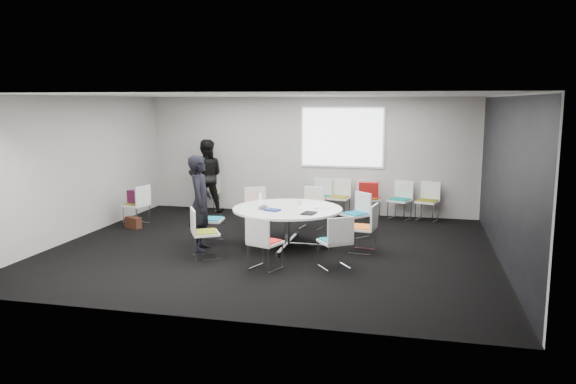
% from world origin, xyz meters
% --- Properties ---
extents(room_shell, '(8.08, 7.08, 2.88)m').
position_xyz_m(room_shell, '(0.09, 0.00, 1.40)').
color(room_shell, black).
rests_on(room_shell, ground).
extents(conference_table, '(2.04, 2.04, 0.73)m').
position_xyz_m(conference_table, '(0.23, 0.21, 0.52)').
color(conference_table, silver).
rests_on(conference_table, ground).
extents(projection_screen, '(1.90, 0.03, 1.35)m').
position_xyz_m(projection_screen, '(0.80, 3.46, 1.85)').
color(projection_screen, white).
rests_on(projection_screen, room_shell).
extents(chair_ring_a, '(0.51, 0.52, 0.88)m').
position_xyz_m(chair_ring_a, '(1.66, 0.10, 0.28)').
color(chair_ring_a, silver).
rests_on(chair_ring_a, ground).
extents(chair_ring_b, '(0.64, 0.64, 0.88)m').
position_xyz_m(chair_ring_b, '(1.39, 1.28, 0.28)').
color(chair_ring_b, silver).
rests_on(chair_ring_b, ground).
extents(chair_ring_c, '(0.54, 0.53, 0.88)m').
position_xyz_m(chair_ring_c, '(0.39, 1.76, 0.28)').
color(chair_ring_c, silver).
rests_on(chair_ring_c, ground).
extents(chair_ring_d, '(0.61, 0.60, 0.88)m').
position_xyz_m(chair_ring_d, '(-0.72, 1.44, 0.28)').
color(chair_ring_d, silver).
rests_on(chair_ring_d, ground).
extents(chair_ring_e, '(0.50, 0.51, 0.88)m').
position_xyz_m(chair_ring_e, '(-1.27, 0.14, 0.28)').
color(chair_ring_e, silver).
rests_on(chair_ring_e, ground).
extents(chair_ring_f, '(0.62, 0.62, 0.88)m').
position_xyz_m(chair_ring_f, '(-0.97, -0.91, 0.28)').
color(chair_ring_f, silver).
rests_on(chair_ring_f, ground).
extents(chair_ring_g, '(0.59, 0.58, 0.88)m').
position_xyz_m(chair_ring_g, '(0.22, -1.32, 0.28)').
color(chair_ring_g, silver).
rests_on(chair_ring_g, ground).
extents(chair_ring_h, '(0.63, 0.63, 0.88)m').
position_xyz_m(chair_ring_h, '(1.31, -0.99, 0.28)').
color(chair_ring_h, silver).
rests_on(chair_ring_h, ground).
extents(chair_back_a, '(0.56, 0.55, 0.88)m').
position_xyz_m(chair_back_a, '(0.32, 3.17, 0.28)').
color(chair_back_a, silver).
rests_on(chair_back_a, ground).
extents(chair_back_b, '(0.53, 0.52, 0.88)m').
position_xyz_m(chair_back_b, '(0.79, 3.17, 0.28)').
color(chair_back_b, silver).
rests_on(chair_back_b, ground).
extents(chair_back_c, '(0.59, 0.58, 0.88)m').
position_xyz_m(chair_back_c, '(1.49, 3.16, 0.28)').
color(chair_back_c, silver).
rests_on(chair_back_c, ground).
extents(chair_back_d, '(0.60, 0.59, 0.88)m').
position_xyz_m(chair_back_d, '(2.20, 3.16, 0.28)').
color(chair_back_d, silver).
rests_on(chair_back_d, ground).
extents(chair_back_e, '(0.58, 0.57, 0.88)m').
position_xyz_m(chair_back_e, '(2.81, 3.14, 0.28)').
color(chair_back_e, silver).
rests_on(chair_back_e, ground).
extents(chair_spare_left, '(0.55, 0.56, 0.88)m').
position_xyz_m(chair_spare_left, '(-3.42, 1.27, 0.28)').
color(chair_spare_left, silver).
rests_on(chair_spare_left, ground).
extents(chair_person_back, '(0.47, 0.46, 0.88)m').
position_xyz_m(chair_person_back, '(-2.47, 3.16, 0.28)').
color(chair_person_back, silver).
rests_on(chair_person_back, ground).
extents(person_main, '(0.54, 0.71, 1.74)m').
position_xyz_m(person_main, '(-1.24, -0.40, 0.87)').
color(person_main, black).
rests_on(person_main, ground).
extents(person_back, '(1.02, 0.90, 1.78)m').
position_xyz_m(person_back, '(-2.47, 3.00, 0.89)').
color(person_back, black).
rests_on(person_back, ground).
extents(laptop, '(0.28, 0.38, 0.03)m').
position_xyz_m(laptop, '(-0.16, 0.11, 0.74)').
color(laptop, '#333338').
rests_on(laptop, conference_table).
extents(laptop_lid, '(0.13, 0.28, 0.22)m').
position_xyz_m(laptop_lid, '(-0.30, 0.25, 0.86)').
color(laptop_lid, silver).
rests_on(laptop_lid, conference_table).
extents(notebook_black, '(0.26, 0.33, 0.02)m').
position_xyz_m(notebook_black, '(0.73, -0.23, 0.74)').
color(notebook_black, black).
rests_on(notebook_black, conference_table).
extents(tablet_folio, '(0.31, 0.28, 0.03)m').
position_xyz_m(tablet_folio, '(0.03, -0.11, 0.74)').
color(tablet_folio, navy).
rests_on(tablet_folio, conference_table).
extents(papers_right, '(0.34, 0.27, 0.00)m').
position_xyz_m(papers_right, '(0.86, 0.37, 0.73)').
color(papers_right, silver).
rests_on(papers_right, conference_table).
extents(papers_front, '(0.32, 0.25, 0.00)m').
position_xyz_m(papers_front, '(0.84, 0.16, 0.73)').
color(papers_front, silver).
rests_on(papers_front, conference_table).
extents(cup, '(0.08, 0.08, 0.09)m').
position_xyz_m(cup, '(0.37, 0.58, 0.78)').
color(cup, white).
rests_on(cup, conference_table).
extents(phone, '(0.15, 0.11, 0.01)m').
position_xyz_m(phone, '(0.72, -0.17, 0.73)').
color(phone, black).
rests_on(phone, conference_table).
extents(maroon_bag, '(0.42, 0.24, 0.28)m').
position_xyz_m(maroon_bag, '(-3.44, 1.27, 0.62)').
color(maroon_bag, '#521537').
rests_on(maroon_bag, chair_spare_left).
extents(brown_bag, '(0.39, 0.27, 0.24)m').
position_xyz_m(brown_bag, '(-3.34, 0.94, 0.12)').
color(brown_bag, '#391B12').
rests_on(brown_bag, ground).
extents(red_jacket, '(0.44, 0.17, 0.36)m').
position_xyz_m(red_jacket, '(1.49, 2.94, 0.70)').
color(red_jacket, '#B01815').
rests_on(red_jacket, chair_back_c).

